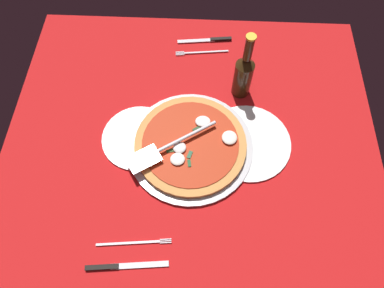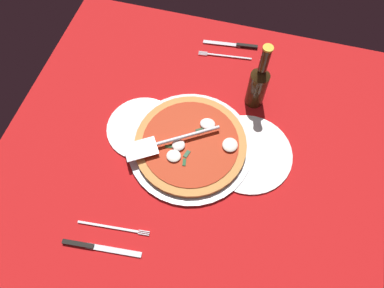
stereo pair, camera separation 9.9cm
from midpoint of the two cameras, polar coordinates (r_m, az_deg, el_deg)
name	(u,v)px [view 1 (the left image)]	position (r cm, az deg, el deg)	size (l,w,h in cm)	color
ground_plane	(190,157)	(100.39, -3.15, -2.55)	(111.96, 111.96, 0.80)	#B61516
checker_pattern	(190,157)	(99.98, -3.17, -2.44)	(111.96, 111.96, 0.10)	silver
pizza_pan	(192,147)	(100.58, -2.81, -0.72)	(37.00, 37.00, 1.39)	#B1B2B8
dinner_plate_left	(138,138)	(104.23, -11.67, 0.79)	(21.80, 21.80, 1.00)	white
dinner_plate_right	(247,142)	(101.99, 6.57, 0.00)	(25.79, 25.79, 1.00)	white
pizza	(192,144)	(99.08, -2.79, -0.27)	(32.80, 32.80, 3.21)	#CD8A44
pizza_server	(168,146)	(96.47, -7.05, -0.68)	(25.41, 17.91, 1.00)	silver
place_setting_near	(127,255)	(93.73, -13.98, -17.98)	(21.33, 14.33, 1.40)	white
place_setting_far	(206,46)	(123.67, 0.01, 15.86)	(19.72, 13.92, 1.40)	white
beer_bottle	(244,74)	(105.07, 5.95, 11.42)	(5.77, 5.77, 24.37)	#32220F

